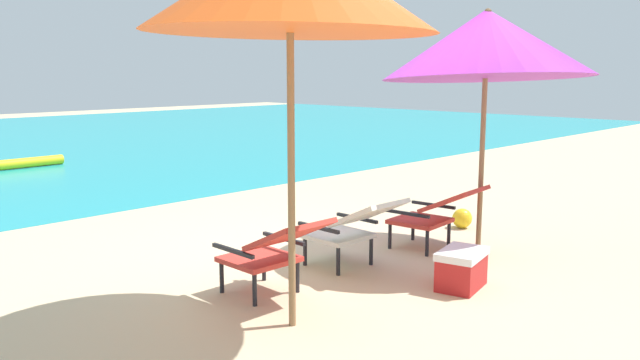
{
  "coord_description": "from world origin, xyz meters",
  "views": [
    {
      "loc": [
        -4.29,
        -3.86,
        1.77
      ],
      "look_at": [
        0.0,
        0.31,
        0.75
      ],
      "focal_mm": 36.11,
      "sensor_mm": 36.0,
      "label": 1
    }
  ],
  "objects_px": {
    "lounge_chair_right": "(436,211)",
    "beach_ball": "(462,218)",
    "lounge_chair_center": "(352,225)",
    "cooler_box": "(461,269)",
    "lounge_chair_left": "(273,248)",
    "beach_umbrella_right": "(487,44)",
    "swim_buoy": "(19,163)"
  },
  "relations": [
    {
      "from": "lounge_chair_left",
      "to": "lounge_chair_right",
      "type": "height_order",
      "value": "same"
    },
    {
      "from": "lounge_chair_left",
      "to": "lounge_chair_center",
      "type": "distance_m",
      "value": 0.99
    },
    {
      "from": "swim_buoy",
      "to": "lounge_chair_right",
      "type": "distance_m",
      "value": 8.59
    },
    {
      "from": "lounge_chair_right",
      "to": "beach_ball",
      "type": "height_order",
      "value": "lounge_chair_right"
    },
    {
      "from": "lounge_chair_center",
      "to": "beach_umbrella_right",
      "type": "bearing_deg",
      "value": -20.1
    },
    {
      "from": "lounge_chair_right",
      "to": "lounge_chair_center",
      "type": "bearing_deg",
      "value": 169.37
    },
    {
      "from": "swim_buoy",
      "to": "cooler_box",
      "type": "height_order",
      "value": "cooler_box"
    },
    {
      "from": "cooler_box",
      "to": "lounge_chair_left",
      "type": "bearing_deg",
      "value": 143.09
    },
    {
      "from": "lounge_chair_center",
      "to": "beach_ball",
      "type": "height_order",
      "value": "lounge_chair_center"
    },
    {
      "from": "swim_buoy",
      "to": "lounge_chair_center",
      "type": "xyz_separation_m",
      "value": [
        -0.29,
        -8.36,
        0.31
      ]
    },
    {
      "from": "beach_ball",
      "to": "lounge_chair_left",
      "type": "bearing_deg",
      "value": -176.75
    },
    {
      "from": "lounge_chair_right",
      "to": "beach_ball",
      "type": "distance_m",
      "value": 1.09
    },
    {
      "from": "swim_buoy",
      "to": "lounge_chair_left",
      "type": "distance_m",
      "value": 8.52
    },
    {
      "from": "lounge_chair_right",
      "to": "cooler_box",
      "type": "xyz_separation_m",
      "value": [
        -0.78,
        -0.79,
        -0.24
      ]
    },
    {
      "from": "swim_buoy",
      "to": "lounge_chair_left",
      "type": "xyz_separation_m",
      "value": [
        -1.28,
        -8.41,
        0.31
      ]
    },
    {
      "from": "beach_umbrella_right",
      "to": "lounge_chair_center",
      "type": "bearing_deg",
      "value": 159.9
    },
    {
      "from": "lounge_chair_left",
      "to": "cooler_box",
      "type": "bearing_deg",
      "value": -36.91
    },
    {
      "from": "lounge_chair_left",
      "to": "beach_ball",
      "type": "height_order",
      "value": "lounge_chair_left"
    },
    {
      "from": "lounge_chair_left",
      "to": "lounge_chair_right",
      "type": "xyz_separation_m",
      "value": [
        2.02,
        -0.14,
        0.0
      ]
    },
    {
      "from": "lounge_chair_right",
      "to": "swim_buoy",
      "type": "bearing_deg",
      "value": 94.91
    },
    {
      "from": "swim_buoy",
      "to": "beach_ball",
      "type": "height_order",
      "value": "beach_ball"
    },
    {
      "from": "beach_ball",
      "to": "lounge_chair_right",
      "type": "bearing_deg",
      "value": -162.64
    },
    {
      "from": "lounge_chair_left",
      "to": "beach_umbrella_right",
      "type": "distance_m",
      "value": 2.87
    },
    {
      "from": "lounge_chair_left",
      "to": "lounge_chair_center",
      "type": "height_order",
      "value": "same"
    },
    {
      "from": "lounge_chair_left",
      "to": "beach_ball",
      "type": "relative_size",
      "value": 3.95
    },
    {
      "from": "lounge_chair_left",
      "to": "lounge_chair_right",
      "type": "bearing_deg",
      "value": -4.05
    },
    {
      "from": "beach_ball",
      "to": "cooler_box",
      "type": "height_order",
      "value": "cooler_box"
    },
    {
      "from": "lounge_chair_right",
      "to": "beach_ball",
      "type": "xyz_separation_m",
      "value": [
        1.01,
        0.31,
        -0.29
      ]
    },
    {
      "from": "lounge_chair_center",
      "to": "cooler_box",
      "type": "relative_size",
      "value": 1.67
    },
    {
      "from": "lounge_chair_left",
      "to": "beach_ball",
      "type": "bearing_deg",
      "value": 3.25
    },
    {
      "from": "cooler_box",
      "to": "lounge_chair_center",
      "type": "bearing_deg",
      "value": 104.2
    },
    {
      "from": "lounge_chair_left",
      "to": "beach_umbrella_right",
      "type": "xyz_separation_m",
      "value": [
        2.33,
        -0.44,
        1.61
      ]
    }
  ]
}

